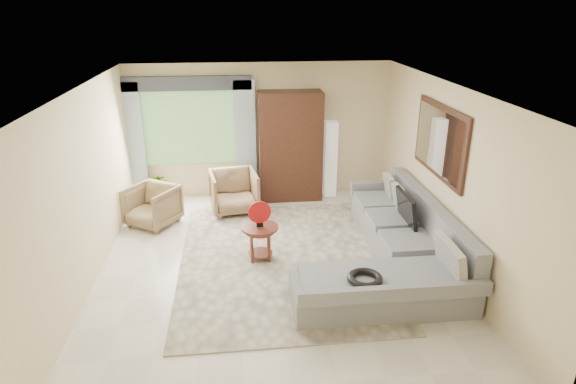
{
  "coord_description": "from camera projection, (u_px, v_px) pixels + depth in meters",
  "views": [
    {
      "loc": [
        -0.45,
        -6.13,
        3.62
      ],
      "look_at": [
        0.25,
        0.35,
        1.05
      ],
      "focal_mm": 30.0,
      "sensor_mm": 36.0,
      "label": 1
    }
  ],
  "objects": [
    {
      "name": "armchair_left",
      "position": [
        152.0,
        206.0,
        8.3
      ],
      "size": [
        1.05,
        1.06,
        0.7
      ],
      "primitive_type": "imported",
      "rotation": [
        0.0,
        0.0,
        -0.57
      ],
      "color": "olive",
      "rests_on": "ground"
    },
    {
      "name": "valance",
      "position": [
        186.0,
        83.0,
        8.76
      ],
      "size": [
        2.4,
        0.12,
        0.26
      ],
      "primitive_type": "cube",
      "color": "#1E232D",
      "rests_on": "wall_back"
    },
    {
      "name": "armoire",
      "position": [
        290.0,
        146.0,
        9.22
      ],
      "size": [
        1.2,
        0.55,
        2.1
      ],
      "primitive_type": "cube",
      "color": "#321810",
      "rests_on": "ground"
    },
    {
      "name": "floor_lamp",
      "position": [
        330.0,
        159.0,
        9.47
      ],
      "size": [
        0.24,
        0.24,
        1.5
      ],
      "primitive_type": "cube",
      "color": "silver",
      "rests_on": "ground"
    },
    {
      "name": "garden_hose",
      "position": [
        365.0,
        278.0,
        5.75
      ],
      "size": [
        0.43,
        0.43,
        0.09
      ],
      "primitive_type": "torus",
      "color": "black",
      "rests_on": "sectional_sofa"
    },
    {
      "name": "ground",
      "position": [
        274.0,
        268.0,
        7.04
      ],
      "size": [
        6.0,
        6.0,
        0.0
      ],
      "primitive_type": "plane",
      "color": "silver",
      "rests_on": "ground"
    },
    {
      "name": "window",
      "position": [
        190.0,
        128.0,
        9.14
      ],
      "size": [
        1.8,
        0.04,
        1.4
      ],
      "primitive_type": "cube",
      "color": "#669E59",
      "rests_on": "wall_back"
    },
    {
      "name": "armchair_right",
      "position": [
        234.0,
        192.0,
        8.83
      ],
      "size": [
        0.94,
        0.96,
        0.77
      ],
      "primitive_type": "imported",
      "rotation": [
        0.0,
        0.0,
        0.16
      ],
      "color": "#816446",
      "rests_on": "ground"
    },
    {
      "name": "area_rug",
      "position": [
        281.0,
        259.0,
        7.26
      ],
      "size": [
        3.02,
        4.01,
        0.02
      ],
      "primitive_type": "cube",
      "rotation": [
        0.0,
        0.0,
        0.0
      ],
      "color": "beige",
      "rests_on": "ground"
    },
    {
      "name": "wall_mirror",
      "position": [
        440.0,
        141.0,
        6.97
      ],
      "size": [
        0.05,
        1.7,
        1.05
      ],
      "color": "black",
      "rests_on": "wall_right"
    },
    {
      "name": "curtain_right",
      "position": [
        245.0,
        140.0,
        9.25
      ],
      "size": [
        0.4,
        0.08,
        2.3
      ],
      "primitive_type": "cube",
      "color": "#9EB7CC",
      "rests_on": "ground"
    },
    {
      "name": "curtain_left",
      "position": [
        134.0,
        144.0,
        9.04
      ],
      "size": [
        0.4,
        0.08,
        2.3
      ],
      "primitive_type": "cube",
      "color": "#9EB7CC",
      "rests_on": "ground"
    },
    {
      "name": "sectional_sofa",
      "position": [
        397.0,
        250.0,
        6.95
      ],
      "size": [
        2.3,
        3.46,
        0.9
      ],
      "color": "gray",
      "rests_on": "ground"
    },
    {
      "name": "red_disc",
      "position": [
        259.0,
        212.0,
        6.99
      ],
      "size": [
        0.34,
        0.06,
        0.34
      ],
      "primitive_type": "cylinder",
      "rotation": [
        1.57,
        0.0,
        0.09
      ],
      "color": "#AF1113",
      "rests_on": "coffee_table"
    },
    {
      "name": "coffee_table",
      "position": [
        260.0,
        242.0,
        7.17
      ],
      "size": [
        0.55,
        0.55,
        0.55
      ],
      "rotation": [
        0.0,
        0.0,
        -0.39
      ],
      "color": "#481F13",
      "rests_on": "ground"
    },
    {
      "name": "potted_plant",
      "position": [
        158.0,
        187.0,
        9.35
      ],
      "size": [
        0.57,
        0.52,
        0.57
      ],
      "primitive_type": "imported",
      "rotation": [
        0.0,
        0.0,
        -0.16
      ],
      "color": "#999999",
      "rests_on": "ground"
    },
    {
      "name": "tv_screen",
      "position": [
        406.0,
        208.0,
        7.27
      ],
      "size": [
        0.14,
        0.74,
        0.48
      ],
      "primitive_type": "cube",
      "rotation": [
        0.0,
        -0.17,
        0.0
      ],
      "color": "black",
      "rests_on": "sectional_sofa"
    }
  ]
}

